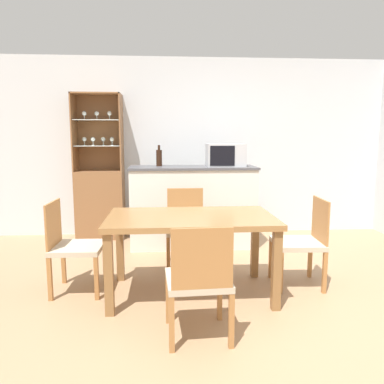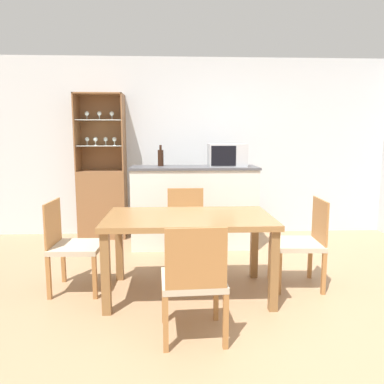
{
  "view_description": "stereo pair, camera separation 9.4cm",
  "coord_description": "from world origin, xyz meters",
  "px_view_note": "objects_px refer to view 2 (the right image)",
  "views": [
    {
      "loc": [
        -0.67,
        -2.89,
        1.43
      ],
      "look_at": [
        -0.39,
        1.15,
        0.83
      ],
      "focal_mm": 35.0,
      "sensor_mm": 36.0,
      "label": 1
    },
    {
      "loc": [
        -0.58,
        -2.89,
        1.43
      ],
      "look_at": [
        -0.39,
        1.15,
        0.83
      ],
      "focal_mm": 35.0,
      "sensor_mm": 36.0,
      "label": 2
    }
  ],
  "objects_px": {
    "dining_chair_side_left_far": "(72,245)",
    "wine_bottle": "(161,157)",
    "dining_table": "(189,225)",
    "dining_chair_head_near": "(194,280)",
    "display_cabinet": "(103,194)",
    "microwave": "(227,155)",
    "dining_chair_side_right_far": "(301,242)",
    "dining_chair_head_far": "(186,227)"
  },
  "relations": [
    {
      "from": "dining_chair_side_left_far",
      "to": "wine_bottle",
      "type": "xyz_separation_m",
      "value": [
        0.78,
        1.51,
        0.73
      ]
    },
    {
      "from": "dining_table",
      "to": "dining_chair_head_near",
      "type": "bearing_deg",
      "value": -89.83
    },
    {
      "from": "dining_chair_side_left_far",
      "to": "display_cabinet",
      "type": "bearing_deg",
      "value": -176.33
    },
    {
      "from": "display_cabinet",
      "to": "wine_bottle",
      "type": "height_order",
      "value": "display_cabinet"
    },
    {
      "from": "microwave",
      "to": "wine_bottle",
      "type": "bearing_deg",
      "value": 174.4
    },
    {
      "from": "wine_bottle",
      "to": "dining_table",
      "type": "bearing_deg",
      "value": -79.51
    },
    {
      "from": "dining_table",
      "to": "dining_chair_side_left_far",
      "type": "xyz_separation_m",
      "value": [
        -1.08,
        0.13,
        -0.21
      ]
    },
    {
      "from": "dining_chair_side_right_far",
      "to": "dining_chair_side_left_far",
      "type": "relative_size",
      "value": 1.0
    },
    {
      "from": "dining_chair_side_right_far",
      "to": "microwave",
      "type": "bearing_deg",
      "value": 23.16
    },
    {
      "from": "dining_table",
      "to": "dining_chair_side_right_far",
      "type": "bearing_deg",
      "value": 6.78
    },
    {
      "from": "dining_table",
      "to": "dining_chair_side_right_far",
      "type": "height_order",
      "value": "dining_chair_side_right_far"
    },
    {
      "from": "dining_table",
      "to": "display_cabinet",
      "type": "bearing_deg",
      "value": 119.31
    },
    {
      "from": "dining_chair_head_far",
      "to": "display_cabinet",
      "type": "bearing_deg",
      "value": -48.25
    },
    {
      "from": "display_cabinet",
      "to": "wine_bottle",
      "type": "distance_m",
      "value": 1.08
    },
    {
      "from": "dining_chair_side_left_far",
      "to": "dining_chair_head_far",
      "type": "bearing_deg",
      "value": 122.37
    },
    {
      "from": "display_cabinet",
      "to": "dining_chair_side_left_far",
      "type": "xyz_separation_m",
      "value": [
        0.07,
        -1.91,
        -0.19
      ]
    },
    {
      "from": "dining_chair_side_right_far",
      "to": "dining_chair_side_left_far",
      "type": "distance_m",
      "value": 2.16
    },
    {
      "from": "display_cabinet",
      "to": "dining_chair_head_far",
      "type": "relative_size",
      "value": 2.37
    },
    {
      "from": "dining_chair_side_left_far",
      "to": "microwave",
      "type": "relative_size",
      "value": 1.75
    },
    {
      "from": "dining_table",
      "to": "dining_chair_head_far",
      "type": "bearing_deg",
      "value": 90.02
    },
    {
      "from": "dining_chair_head_near",
      "to": "microwave",
      "type": "distance_m",
      "value": 2.51
    },
    {
      "from": "display_cabinet",
      "to": "dining_table",
      "type": "relative_size",
      "value": 1.36
    },
    {
      "from": "dining_chair_head_near",
      "to": "dining_chair_side_left_far",
      "type": "xyz_separation_m",
      "value": [
        -1.08,
        0.91,
        0.0
      ]
    },
    {
      "from": "dining_chair_side_right_far",
      "to": "dining_chair_head_near",
      "type": "bearing_deg",
      "value": 132.92
    },
    {
      "from": "display_cabinet",
      "to": "dining_chair_side_right_far",
      "type": "xyz_separation_m",
      "value": [
        2.23,
        -1.92,
        -0.19
      ]
    },
    {
      "from": "dining_chair_head_near",
      "to": "dining_chair_side_left_far",
      "type": "bearing_deg",
      "value": 137.13
    },
    {
      "from": "dining_chair_side_left_far",
      "to": "dining_chair_head_far",
      "type": "relative_size",
      "value": 1.0
    },
    {
      "from": "dining_chair_side_left_far",
      "to": "dining_chair_head_far",
      "type": "xyz_separation_m",
      "value": [
        1.08,
        0.64,
        0.0
      ]
    },
    {
      "from": "wine_bottle",
      "to": "dining_chair_side_left_far",
      "type": "bearing_deg",
      "value": -117.25
    },
    {
      "from": "dining_chair_head_near",
      "to": "dining_chair_head_far",
      "type": "xyz_separation_m",
      "value": [
        -0.0,
        1.55,
        0.0
      ]
    },
    {
      "from": "dining_chair_head_near",
      "to": "microwave",
      "type": "xyz_separation_m",
      "value": [
        0.55,
        2.33,
        0.76
      ]
    },
    {
      "from": "microwave",
      "to": "dining_chair_side_left_far",
      "type": "bearing_deg",
      "value": -138.95
    },
    {
      "from": "display_cabinet",
      "to": "dining_chair_head_far",
      "type": "height_order",
      "value": "display_cabinet"
    },
    {
      "from": "dining_chair_head_far",
      "to": "microwave",
      "type": "height_order",
      "value": "microwave"
    },
    {
      "from": "dining_chair_head_near",
      "to": "dining_chair_side_right_far",
      "type": "bearing_deg",
      "value": 37.04
    },
    {
      "from": "dining_chair_side_right_far",
      "to": "dining_chair_head_near",
      "type": "relative_size",
      "value": 1.0
    },
    {
      "from": "dining_table",
      "to": "microwave",
      "type": "xyz_separation_m",
      "value": [
        0.55,
        1.55,
        0.55
      ]
    },
    {
      "from": "display_cabinet",
      "to": "dining_chair_side_right_far",
      "type": "relative_size",
      "value": 2.37
    },
    {
      "from": "microwave",
      "to": "dining_table",
      "type": "bearing_deg",
      "value": -109.63
    },
    {
      "from": "dining_table",
      "to": "wine_bottle",
      "type": "height_order",
      "value": "wine_bottle"
    },
    {
      "from": "display_cabinet",
      "to": "dining_chair_head_near",
      "type": "xyz_separation_m",
      "value": [
        1.15,
        -2.82,
        -0.19
      ]
    },
    {
      "from": "wine_bottle",
      "to": "dining_chair_head_far",
      "type": "bearing_deg",
      "value": -70.69
    }
  ]
}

